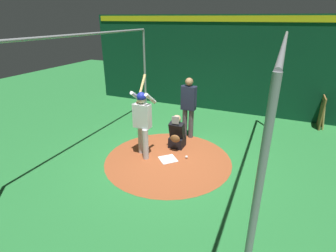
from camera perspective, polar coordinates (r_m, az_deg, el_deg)
The scene contains 10 objects.
ground_plane at distance 6.80m, azimuth 0.00°, elevation -7.40°, with size 26.21×26.21×0.00m, color #287A38.
dirt_circle at distance 6.80m, azimuth 0.00°, elevation -7.38°, with size 3.27×3.27×0.01m, color #9E4C28.
home_plate at distance 6.80m, azimuth 0.00°, elevation -7.31°, with size 0.42×0.42×0.01m, color white.
batter at distance 6.59m, azimuth -5.67°, elevation 1.70°, with size 0.68×0.49×2.09m.
catcher at distance 7.25m, azimuth 1.98°, elevation -1.96°, with size 0.58×0.40×0.98m.
umpire at distance 7.70m, azimuth 4.53°, elevation 4.74°, with size 0.23×0.49×1.84m.
back_wall at distance 10.26m, azimuth 10.30°, elevation 13.23°, with size 0.22×10.21×3.53m.
cage_frame at distance 6.01m, azimuth 0.00°, elevation 10.92°, with size 6.40×4.73×3.06m.
bat_rack at distance 10.15m, azimuth 30.68°, elevation 2.76°, with size 1.06×0.21×1.05m.
baseball_0 at distance 6.85m, azimuth 4.09°, elevation -6.80°, with size 0.07×0.07×0.07m, color white.
Camera 1 is at (5.39, 2.35, 3.42)m, focal length 27.70 mm.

